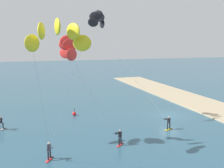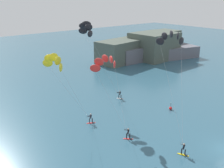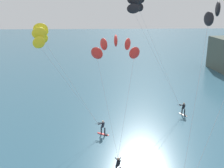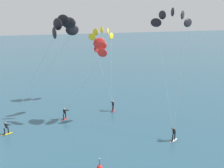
% 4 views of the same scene
% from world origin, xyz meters
% --- Properties ---
extents(kitesurfer_nearshore, '(7.81, 9.79, 14.55)m').
position_xyz_m(kitesurfer_nearshore, '(-0.46, 10.27, 12.80)').
color(kitesurfer_nearshore, yellow).
rests_on(kitesurfer_nearshore, ground).
extents(kitesurfer_mid_water, '(8.12, 5.37, 15.12)m').
position_xyz_m(kitesurfer_mid_water, '(-5.13, 24.50, 13.35)').
color(kitesurfer_mid_water, white).
rests_on(kitesurfer_mid_water, ground).
extents(kitesurfer_far_out, '(4.82, 6.54, 11.27)m').
position_xyz_m(kitesurfer_far_out, '(-8.30, 15.45, 9.69)').
color(kitesurfer_far_out, red).
rests_on(kitesurfer_far_out, ground).
extents(kitesurfer_downwind, '(7.41, 4.41, 12.17)m').
position_xyz_m(kitesurfer_downwind, '(-15.14, 17.48, 10.55)').
color(kitesurfer_downwind, red).
rests_on(kitesurfer_downwind, ground).
extents(marker_buoy, '(0.56, 0.56, 1.38)m').
position_xyz_m(marker_buoy, '(4.31, 13.12, 0.30)').
color(marker_buoy, red).
rests_on(marker_buoy, ground).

